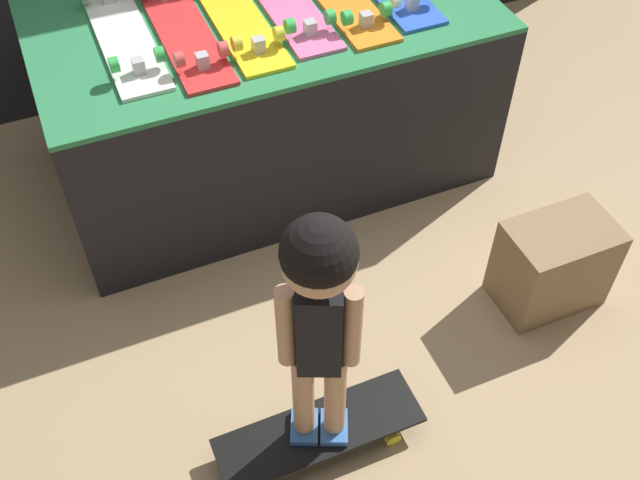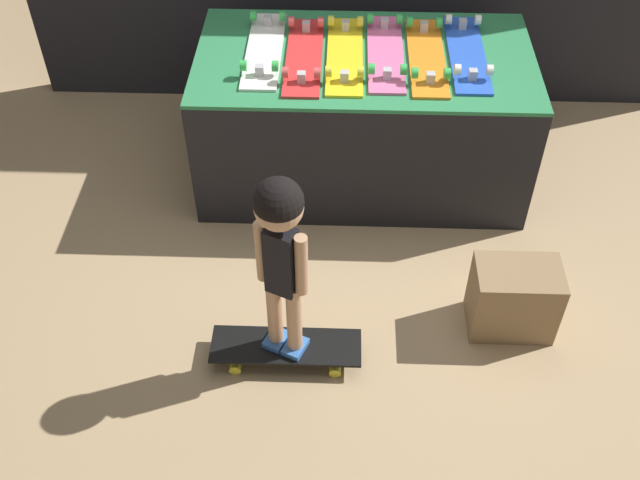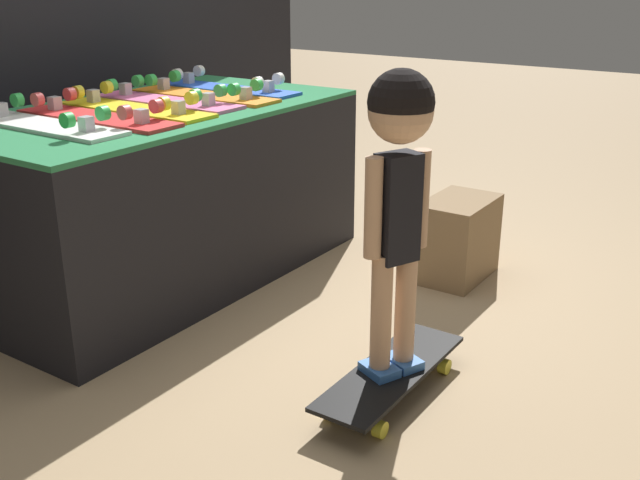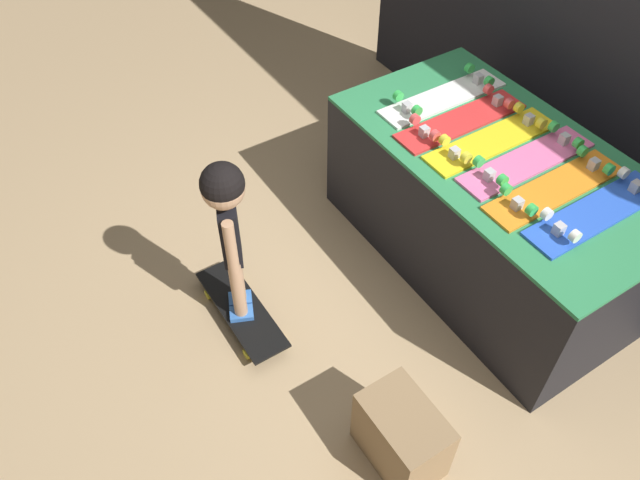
{
  "view_description": "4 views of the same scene",
  "coord_description": "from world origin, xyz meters",
  "px_view_note": "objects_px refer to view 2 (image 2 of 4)",
  "views": [
    {
      "loc": [
        -0.77,
        -1.76,
        2.23
      ],
      "look_at": [
        -0.12,
        -0.23,
        0.39
      ],
      "focal_mm": 42.0,
      "sensor_mm": 36.0,
      "label": 1
    },
    {
      "loc": [
        -0.11,
        -2.71,
        2.72
      ],
      "look_at": [
        -0.19,
        -0.35,
        0.38
      ],
      "focal_mm": 42.0,
      "sensor_mm": 36.0,
      "label": 2
    },
    {
      "loc": [
        -2.17,
        -1.68,
        1.29
      ],
      "look_at": [
        -0.18,
        -0.34,
        0.4
      ],
      "focal_mm": 42.0,
      "sensor_mm": 36.0,
      "label": 3
    },
    {
      "loc": [
        1.48,
        -1.4,
        2.64
      ],
      "look_at": [
        -0.24,
        -0.29,
        0.43
      ],
      "focal_mm": 35.0,
      "sensor_mm": 36.0,
      "label": 4
    }
  ],
  "objects_px": {
    "storage_box": "(514,298)",
    "skateboard_orange_on_rack": "(427,55)",
    "skateboard_red_on_rack": "(304,55)",
    "skateboard_white_on_rack": "(264,48)",
    "skateboard_on_floor": "(286,347)",
    "skateboard_pink_on_rack": "(386,51)",
    "skateboard_blue_on_rack": "(467,52)",
    "child": "(280,239)",
    "skateboard_yellow_on_rack": "(345,54)"
  },
  "relations": [
    {
      "from": "skateboard_white_on_rack",
      "to": "skateboard_on_floor",
      "type": "xyz_separation_m",
      "value": [
        0.18,
        -1.36,
        -0.68
      ]
    },
    {
      "from": "skateboard_red_on_rack",
      "to": "skateboard_orange_on_rack",
      "type": "height_order",
      "value": "same"
    },
    {
      "from": "skateboard_on_floor",
      "to": "storage_box",
      "type": "relative_size",
      "value": 1.75
    },
    {
      "from": "skateboard_orange_on_rack",
      "to": "skateboard_white_on_rack",
      "type": "bearing_deg",
      "value": 177.41
    },
    {
      "from": "skateboard_yellow_on_rack",
      "to": "skateboard_on_floor",
      "type": "bearing_deg",
      "value": -99.8
    },
    {
      "from": "storage_box",
      "to": "skateboard_yellow_on_rack",
      "type": "bearing_deg",
      "value": 125.75
    },
    {
      "from": "skateboard_on_floor",
      "to": "storage_box",
      "type": "xyz_separation_m",
      "value": [
        1.01,
        0.23,
        0.1
      ]
    },
    {
      "from": "skateboard_red_on_rack",
      "to": "storage_box",
      "type": "relative_size",
      "value": 1.95
    },
    {
      "from": "child",
      "to": "skateboard_yellow_on_rack",
      "type": "bearing_deg",
      "value": 103.87
    },
    {
      "from": "skateboard_red_on_rack",
      "to": "skateboard_yellow_on_rack",
      "type": "distance_m",
      "value": 0.2
    },
    {
      "from": "skateboard_orange_on_rack",
      "to": "child",
      "type": "relative_size",
      "value": 0.79
    },
    {
      "from": "skateboard_white_on_rack",
      "to": "skateboard_blue_on_rack",
      "type": "height_order",
      "value": "same"
    },
    {
      "from": "skateboard_pink_on_rack",
      "to": "skateboard_blue_on_rack",
      "type": "relative_size",
      "value": 1.0
    },
    {
      "from": "skateboard_on_floor",
      "to": "child",
      "type": "xyz_separation_m",
      "value": [
        0.0,
        0.0,
        0.67
      ]
    },
    {
      "from": "skateboard_yellow_on_rack",
      "to": "child",
      "type": "height_order",
      "value": "child"
    },
    {
      "from": "skateboard_blue_on_rack",
      "to": "skateboard_pink_on_rack",
      "type": "bearing_deg",
      "value": -178.99
    },
    {
      "from": "skateboard_pink_on_rack",
      "to": "skateboard_on_floor",
      "type": "relative_size",
      "value": 1.11
    },
    {
      "from": "skateboard_yellow_on_rack",
      "to": "skateboard_white_on_rack",
      "type": "bearing_deg",
      "value": 174.68
    },
    {
      "from": "skateboard_on_floor",
      "to": "child",
      "type": "bearing_deg",
      "value": 0.0
    },
    {
      "from": "skateboard_pink_on_rack",
      "to": "child",
      "type": "height_order",
      "value": "child"
    },
    {
      "from": "skateboard_pink_on_rack",
      "to": "skateboard_on_floor",
      "type": "xyz_separation_m",
      "value": [
        -0.43,
        -1.35,
        -0.68
      ]
    },
    {
      "from": "skateboard_red_on_rack",
      "to": "skateboard_yellow_on_rack",
      "type": "bearing_deg",
      "value": 4.29
    },
    {
      "from": "skateboard_orange_on_rack",
      "to": "skateboard_on_floor",
      "type": "relative_size",
      "value": 1.11
    },
    {
      "from": "skateboard_white_on_rack",
      "to": "skateboard_yellow_on_rack",
      "type": "height_order",
      "value": "same"
    },
    {
      "from": "skateboard_pink_on_rack",
      "to": "storage_box",
      "type": "bearing_deg",
      "value": -62.6
    },
    {
      "from": "skateboard_pink_on_rack",
      "to": "skateboard_blue_on_rack",
      "type": "bearing_deg",
      "value": 1.01
    },
    {
      "from": "storage_box",
      "to": "skateboard_on_floor",
      "type": "bearing_deg",
      "value": -167.09
    },
    {
      "from": "skateboard_blue_on_rack",
      "to": "skateboard_on_floor",
      "type": "height_order",
      "value": "skateboard_blue_on_rack"
    },
    {
      "from": "skateboard_white_on_rack",
      "to": "skateboard_on_floor",
      "type": "height_order",
      "value": "skateboard_white_on_rack"
    },
    {
      "from": "skateboard_on_floor",
      "to": "skateboard_red_on_rack",
      "type": "bearing_deg",
      "value": 88.95
    },
    {
      "from": "skateboard_on_floor",
      "to": "child",
      "type": "distance_m",
      "value": 0.67
    },
    {
      "from": "skateboard_yellow_on_rack",
      "to": "skateboard_on_floor",
      "type": "relative_size",
      "value": 1.11
    },
    {
      "from": "skateboard_yellow_on_rack",
      "to": "skateboard_pink_on_rack",
      "type": "relative_size",
      "value": 1.0
    },
    {
      "from": "storage_box",
      "to": "skateboard_pink_on_rack",
      "type": "bearing_deg",
      "value": 117.4
    },
    {
      "from": "child",
      "to": "skateboard_white_on_rack",
      "type": "bearing_deg",
      "value": 121.23
    },
    {
      "from": "skateboard_orange_on_rack",
      "to": "skateboard_on_floor",
      "type": "bearing_deg",
      "value": -115.72
    },
    {
      "from": "storage_box",
      "to": "skateboard_orange_on_rack",
      "type": "bearing_deg",
      "value": 109.01
    },
    {
      "from": "skateboard_white_on_rack",
      "to": "storage_box",
      "type": "relative_size",
      "value": 1.95
    },
    {
      "from": "skateboard_yellow_on_rack",
      "to": "skateboard_pink_on_rack",
      "type": "xyz_separation_m",
      "value": [
        0.2,
        0.03,
        0.0
      ]
    },
    {
      "from": "skateboard_blue_on_rack",
      "to": "child",
      "type": "relative_size",
      "value": 0.79
    },
    {
      "from": "skateboard_on_floor",
      "to": "storage_box",
      "type": "distance_m",
      "value": 1.04
    },
    {
      "from": "skateboard_blue_on_rack",
      "to": "storage_box",
      "type": "height_order",
      "value": "skateboard_blue_on_rack"
    },
    {
      "from": "child",
      "to": "storage_box",
      "type": "xyz_separation_m",
      "value": [
        1.01,
        0.23,
        -0.57
      ]
    },
    {
      "from": "skateboard_yellow_on_rack",
      "to": "skateboard_orange_on_rack",
      "type": "bearing_deg",
      "value": 0.15
    },
    {
      "from": "skateboard_orange_on_rack",
      "to": "skateboard_red_on_rack",
      "type": "bearing_deg",
      "value": -178.47
    },
    {
      "from": "skateboard_red_on_rack",
      "to": "skateboard_pink_on_rack",
      "type": "distance_m",
      "value": 0.41
    },
    {
      "from": "skateboard_white_on_rack",
      "to": "skateboard_on_floor",
      "type": "bearing_deg",
      "value": -82.44
    },
    {
      "from": "skateboard_orange_on_rack",
      "to": "skateboard_yellow_on_rack",
      "type": "bearing_deg",
      "value": -179.85
    },
    {
      "from": "skateboard_white_on_rack",
      "to": "skateboard_blue_on_rack",
      "type": "relative_size",
      "value": 1.0
    },
    {
      "from": "skateboard_yellow_on_rack",
      "to": "storage_box",
      "type": "height_order",
      "value": "skateboard_yellow_on_rack"
    }
  ]
}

